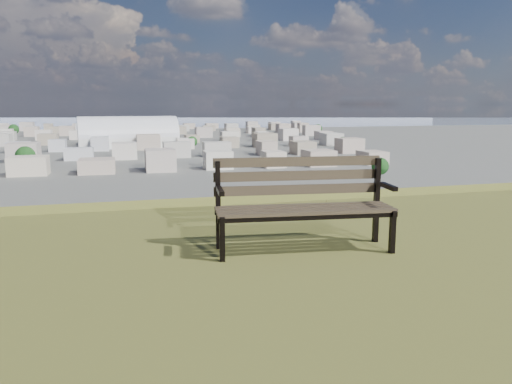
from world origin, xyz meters
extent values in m
cube|color=#433827|center=(1.35, 1.17, 25.46)|extent=(1.87, 0.28, 0.04)
cube|color=#433827|center=(1.37, 1.30, 25.46)|extent=(1.87, 0.28, 0.04)
cube|color=#433827|center=(1.38, 1.42, 25.46)|extent=(1.87, 0.28, 0.04)
cube|color=#433827|center=(1.39, 1.54, 25.46)|extent=(1.87, 0.28, 0.04)
cube|color=#433827|center=(1.40, 1.63, 25.62)|extent=(1.86, 0.22, 0.10)
cube|color=#433827|center=(1.40, 1.65, 25.77)|extent=(1.86, 0.22, 0.10)
cube|color=#433827|center=(1.40, 1.68, 25.92)|extent=(1.86, 0.22, 0.10)
cube|color=black|center=(0.46, 1.24, 25.23)|extent=(0.06, 0.07, 0.46)
cube|color=black|center=(0.51, 1.69, 25.48)|extent=(0.06, 0.07, 0.95)
cube|color=black|center=(0.48, 1.45, 25.43)|extent=(0.10, 0.52, 0.05)
cube|color=black|center=(0.48, 1.40, 25.68)|extent=(0.09, 0.38, 0.05)
cube|color=black|center=(2.24, 1.06, 25.23)|extent=(0.06, 0.07, 0.46)
cube|color=black|center=(2.28, 1.51, 25.48)|extent=(0.06, 0.07, 0.95)
cube|color=black|center=(2.26, 1.27, 25.43)|extent=(0.10, 0.52, 0.05)
cube|color=black|center=(2.26, 1.22, 25.68)|extent=(0.09, 0.38, 0.05)
cube|color=black|center=(1.35, 1.16, 25.41)|extent=(1.86, 0.23, 0.04)
cube|color=black|center=(1.39, 1.55, 25.41)|extent=(1.86, 0.23, 0.04)
cone|color=brown|center=(2.40, 3.20, 25.09)|extent=(0.08, 0.08, 0.18)
cube|color=silver|center=(2.68, 319.77, 3.32)|extent=(61.95, 31.11, 6.63)
cylinder|color=silver|center=(2.68, 319.77, 6.63)|extent=(61.95, 31.11, 25.21)
cube|color=#BEAFA3|center=(-36.00, 200.00, 3.50)|extent=(11.00, 11.00, 7.00)
cube|color=#BDA896|center=(-12.00, 200.00, 3.50)|extent=(11.00, 11.00, 7.00)
cube|color=silver|center=(12.00, 200.00, 3.50)|extent=(11.00, 11.00, 7.00)
cube|color=beige|center=(36.00, 200.00, 3.50)|extent=(11.00, 11.00, 7.00)
cube|color=tan|center=(60.00, 200.00, 3.50)|extent=(11.00, 11.00, 7.00)
cube|color=beige|center=(84.00, 200.00, 3.50)|extent=(11.00, 11.00, 7.00)
cube|color=beige|center=(108.00, 200.00, 3.50)|extent=(11.00, 11.00, 7.00)
cube|color=silver|center=(-48.00, 250.00, 3.50)|extent=(11.00, 11.00, 7.00)
cube|color=beige|center=(-24.00, 250.00, 3.50)|extent=(11.00, 11.00, 7.00)
cube|color=tan|center=(0.00, 250.00, 3.50)|extent=(11.00, 11.00, 7.00)
cube|color=beige|center=(24.00, 250.00, 3.50)|extent=(11.00, 11.00, 7.00)
cube|color=beige|center=(48.00, 250.00, 3.50)|extent=(11.00, 11.00, 7.00)
cube|color=beige|center=(72.00, 250.00, 3.50)|extent=(11.00, 11.00, 7.00)
cube|color=#BEAFA3|center=(96.00, 250.00, 3.50)|extent=(11.00, 11.00, 7.00)
cube|color=#BDA896|center=(120.00, 250.00, 3.50)|extent=(11.00, 11.00, 7.00)
cube|color=beige|center=(-60.00, 300.00, 3.50)|extent=(11.00, 11.00, 7.00)
cube|color=beige|center=(-36.00, 300.00, 3.50)|extent=(11.00, 11.00, 7.00)
cube|color=beige|center=(-12.00, 300.00, 3.50)|extent=(11.00, 11.00, 7.00)
cube|color=#BEAFA3|center=(12.00, 300.00, 3.50)|extent=(11.00, 11.00, 7.00)
cube|color=#BDA896|center=(36.00, 300.00, 3.50)|extent=(11.00, 11.00, 7.00)
cube|color=silver|center=(60.00, 300.00, 3.50)|extent=(11.00, 11.00, 7.00)
cube|color=beige|center=(84.00, 300.00, 3.50)|extent=(11.00, 11.00, 7.00)
cube|color=tan|center=(108.00, 300.00, 3.50)|extent=(11.00, 11.00, 7.00)
cube|color=beige|center=(132.00, 300.00, 3.50)|extent=(11.00, 11.00, 7.00)
cube|color=#BDA896|center=(-72.00, 350.00, 3.50)|extent=(11.00, 11.00, 7.00)
cube|color=silver|center=(-48.00, 350.00, 3.50)|extent=(11.00, 11.00, 7.00)
cube|color=beige|center=(-24.00, 350.00, 3.50)|extent=(11.00, 11.00, 7.00)
cube|color=tan|center=(0.00, 350.00, 3.50)|extent=(11.00, 11.00, 7.00)
cube|color=beige|center=(24.00, 350.00, 3.50)|extent=(11.00, 11.00, 7.00)
cube|color=beige|center=(48.00, 350.00, 3.50)|extent=(11.00, 11.00, 7.00)
cube|color=beige|center=(72.00, 350.00, 3.50)|extent=(11.00, 11.00, 7.00)
cube|color=#BEAFA3|center=(96.00, 350.00, 3.50)|extent=(11.00, 11.00, 7.00)
cube|color=#BDA896|center=(120.00, 350.00, 3.50)|extent=(11.00, 11.00, 7.00)
cube|color=silver|center=(144.00, 350.00, 3.50)|extent=(11.00, 11.00, 7.00)
cube|color=beige|center=(-84.00, 400.00, 3.50)|extent=(11.00, 11.00, 7.00)
cube|color=beige|center=(-60.00, 400.00, 3.50)|extent=(11.00, 11.00, 7.00)
cube|color=#BEAFA3|center=(-36.00, 400.00, 3.50)|extent=(11.00, 11.00, 7.00)
cube|color=#BDA896|center=(-12.00, 400.00, 3.50)|extent=(11.00, 11.00, 7.00)
cube|color=silver|center=(12.00, 400.00, 3.50)|extent=(11.00, 11.00, 7.00)
cube|color=beige|center=(36.00, 400.00, 3.50)|extent=(11.00, 11.00, 7.00)
cube|color=tan|center=(60.00, 400.00, 3.50)|extent=(11.00, 11.00, 7.00)
cube|color=beige|center=(84.00, 400.00, 3.50)|extent=(11.00, 11.00, 7.00)
cube|color=beige|center=(108.00, 400.00, 3.50)|extent=(11.00, 11.00, 7.00)
cube|color=beige|center=(132.00, 400.00, 3.50)|extent=(11.00, 11.00, 7.00)
cube|color=#BEAFA3|center=(156.00, 400.00, 3.50)|extent=(11.00, 11.00, 7.00)
cube|color=tan|center=(-96.00, 450.00, 3.50)|extent=(11.00, 11.00, 7.00)
cube|color=beige|center=(-72.00, 450.00, 3.50)|extent=(11.00, 11.00, 7.00)
cube|color=beige|center=(-48.00, 450.00, 3.50)|extent=(11.00, 11.00, 7.00)
cube|color=beige|center=(-24.00, 450.00, 3.50)|extent=(11.00, 11.00, 7.00)
cube|color=#BEAFA3|center=(0.00, 450.00, 3.50)|extent=(11.00, 11.00, 7.00)
cube|color=#BDA896|center=(24.00, 450.00, 3.50)|extent=(11.00, 11.00, 7.00)
cube|color=silver|center=(48.00, 450.00, 3.50)|extent=(11.00, 11.00, 7.00)
cube|color=beige|center=(72.00, 450.00, 3.50)|extent=(11.00, 11.00, 7.00)
cube|color=tan|center=(96.00, 450.00, 3.50)|extent=(11.00, 11.00, 7.00)
cube|color=beige|center=(120.00, 450.00, 3.50)|extent=(11.00, 11.00, 7.00)
cube|color=beige|center=(144.00, 450.00, 3.50)|extent=(11.00, 11.00, 7.00)
cube|color=beige|center=(168.00, 450.00, 3.50)|extent=(11.00, 11.00, 7.00)
cube|color=beige|center=(-108.00, 500.00, 3.50)|extent=(11.00, 11.00, 7.00)
cube|color=tan|center=(-84.00, 500.00, 3.50)|extent=(11.00, 11.00, 7.00)
cube|color=beige|center=(-60.00, 500.00, 3.50)|extent=(11.00, 11.00, 7.00)
cube|color=beige|center=(-36.00, 500.00, 3.50)|extent=(11.00, 11.00, 7.00)
cube|color=beige|center=(-12.00, 500.00, 3.50)|extent=(11.00, 11.00, 7.00)
cube|color=#BEAFA3|center=(12.00, 500.00, 3.50)|extent=(11.00, 11.00, 7.00)
cube|color=#BDA896|center=(36.00, 500.00, 3.50)|extent=(11.00, 11.00, 7.00)
cube|color=silver|center=(60.00, 500.00, 3.50)|extent=(11.00, 11.00, 7.00)
cube|color=beige|center=(84.00, 500.00, 3.50)|extent=(11.00, 11.00, 7.00)
cube|color=tan|center=(108.00, 500.00, 3.50)|extent=(11.00, 11.00, 7.00)
cube|color=beige|center=(132.00, 500.00, 3.50)|extent=(11.00, 11.00, 7.00)
cube|color=beige|center=(156.00, 500.00, 3.50)|extent=(11.00, 11.00, 7.00)
cube|color=beige|center=(180.00, 500.00, 3.50)|extent=(11.00, 11.00, 7.00)
cube|color=beige|center=(-120.00, 550.00, 3.50)|extent=(11.00, 11.00, 7.00)
cube|color=tan|center=(-96.00, 550.00, 3.50)|extent=(11.00, 11.00, 7.00)
cube|color=beige|center=(-72.00, 550.00, 3.50)|extent=(11.00, 11.00, 7.00)
cube|color=beige|center=(-48.00, 550.00, 3.50)|extent=(11.00, 11.00, 7.00)
cube|color=beige|center=(-24.00, 550.00, 3.50)|extent=(11.00, 11.00, 7.00)
cube|color=#BEAFA3|center=(0.00, 550.00, 3.50)|extent=(11.00, 11.00, 7.00)
cube|color=#BDA896|center=(24.00, 550.00, 3.50)|extent=(11.00, 11.00, 7.00)
cube|color=silver|center=(48.00, 550.00, 3.50)|extent=(11.00, 11.00, 7.00)
cube|color=beige|center=(72.00, 550.00, 3.50)|extent=(11.00, 11.00, 7.00)
cube|color=tan|center=(96.00, 550.00, 3.50)|extent=(11.00, 11.00, 7.00)
cube|color=beige|center=(120.00, 550.00, 3.50)|extent=(11.00, 11.00, 7.00)
cube|color=beige|center=(144.00, 550.00, 3.50)|extent=(11.00, 11.00, 7.00)
cube|color=beige|center=(168.00, 550.00, 3.50)|extent=(11.00, 11.00, 7.00)
cube|color=#BEAFA3|center=(192.00, 550.00, 3.50)|extent=(11.00, 11.00, 7.00)
cylinder|color=#322519|center=(90.00, 160.00, 1.05)|extent=(0.80, 0.80, 2.10)
sphere|color=#183512|center=(90.00, 160.00, 4.20)|extent=(6.30, 6.30, 6.30)
cylinder|color=#322519|center=(-40.00, 220.00, 1.35)|extent=(0.80, 0.80, 2.70)
sphere|color=#183512|center=(-40.00, 220.00, 5.40)|extent=(8.10, 8.10, 8.10)
cylinder|color=#322519|center=(130.00, 280.00, 0.97)|extent=(0.80, 0.80, 1.95)
sphere|color=#183512|center=(130.00, 280.00, 3.90)|extent=(5.85, 5.85, 5.85)
cylinder|color=#322519|center=(60.00, 400.00, 1.12)|extent=(0.80, 0.80, 2.25)
sphere|color=#183512|center=(60.00, 400.00, 4.50)|extent=(6.75, 6.75, 6.75)
cylinder|color=#322519|center=(-90.00, 460.00, 1.43)|extent=(0.80, 0.80, 2.85)
sphere|color=#183512|center=(-90.00, 460.00, 5.70)|extent=(8.55, 8.55, 8.55)
cylinder|color=#322519|center=(40.00, 300.00, 1.05)|extent=(0.80, 0.80, 2.10)
sphere|color=#183512|center=(40.00, 300.00, 4.20)|extent=(6.30, 6.30, 6.30)
cylinder|color=#322519|center=(170.00, 420.00, 1.27)|extent=(0.80, 0.80, 2.55)
sphere|color=#183512|center=(170.00, 420.00, 5.10)|extent=(7.65, 7.65, 7.65)
cube|color=#8391A7|center=(0.00, 900.00, 0.00)|extent=(2400.00, 700.00, 0.12)
cube|color=#9198B4|center=(150.00, 1390.00, 22.50)|extent=(700.00, 220.00, 45.00)
cube|color=#9198B4|center=(650.00, 1430.00, 30.00)|extent=(500.00, 220.00, 60.00)
camera|label=1|loc=(-0.44, -3.46, 26.54)|focal=35.00mm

